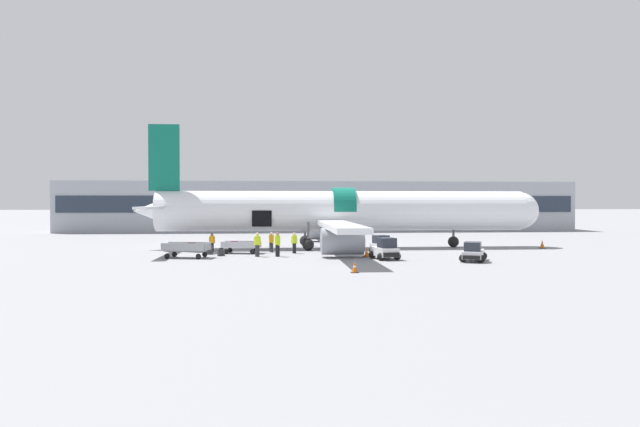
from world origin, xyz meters
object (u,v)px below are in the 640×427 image
ground_crew_loader_a (212,242)px  ground_crew_supervisor (257,244)px  baggage_cart_queued (188,250)px  ground_crew_marshal (294,242)px  baggage_tug_rear (383,246)px  baggage_tug_mid (473,253)px  ground_crew_helper (272,242)px  ground_crew_driver (278,244)px  suitcase_on_tarmac_spare (221,253)px  suitcase_on_tarmac_upright (210,250)px  airplane (338,212)px  baggage_tug_lead (385,250)px  ground_crew_loader_b (271,241)px  baggage_cart_loading (242,247)px

ground_crew_loader_a → ground_crew_supervisor: bearing=-47.7°
baggage_cart_queued → ground_crew_marshal: bearing=21.5°
baggage_tug_rear → baggage_cart_queued: bearing=-171.1°
baggage_tug_mid → ground_crew_marshal: bearing=149.8°
ground_crew_helper → ground_crew_loader_a: bearing=173.5°
baggage_tug_rear → ground_crew_driver: ground_crew_driver is taller
ground_crew_helper → suitcase_on_tarmac_spare: size_ratio=2.68×
baggage_tug_mid → suitcase_on_tarmac_upright: baggage_tug_mid is taller
ground_crew_driver → suitcase_on_tarmac_upright: 5.86m
airplane → ground_crew_driver: (-5.50, -7.57, -2.28)m
baggage_tug_mid → ground_crew_driver: 14.45m
baggage_tug_lead → suitcase_on_tarmac_upright: bearing=159.0°
baggage_cart_queued → ground_crew_driver: 6.71m
baggage_tug_rear → baggage_cart_queued: 15.35m
baggage_tug_rear → ground_crew_marshal: 7.16m
airplane → baggage_tug_rear: bearing=-62.5°
baggage_tug_lead → ground_crew_loader_a: bearing=151.4°
airplane → suitcase_on_tarmac_upright: airplane is taller
baggage_tug_mid → baggage_tug_lead: bearing=163.7°
baggage_cart_queued → ground_crew_helper: 7.58m
ground_crew_loader_a → ground_crew_driver: ground_crew_driver is taller
baggage_tug_rear → suitcase_on_tarmac_spare: 12.88m
baggage_tug_mid → baggage_tug_rear: baggage_tug_rear is taller
baggage_tug_mid → ground_crew_driver: (-13.70, 4.56, 0.37)m
baggage_tug_mid → baggage_tug_rear: 8.24m
ground_crew_loader_b → suitcase_on_tarmac_upright: (-4.85, -2.94, -0.45)m
ground_crew_marshal → ground_crew_driver: bearing=-117.7°
suitcase_on_tarmac_upright → suitcase_on_tarmac_spare: (1.03, -1.39, -0.09)m
baggage_tug_lead → baggage_tug_mid: size_ratio=0.77×
ground_crew_driver → ground_crew_supervisor: size_ratio=1.01×
airplane → ground_crew_loader_a: size_ratio=23.12×
ground_crew_loader_b → baggage_tug_rear: bearing=-20.4°
baggage_cart_queued → airplane: bearing=33.7°
baggage_tug_lead → ground_crew_loader_b: baggage_tug_lead is taller
suitcase_on_tarmac_spare → baggage_tug_mid: bearing=-16.7°
ground_crew_supervisor → baggage_cart_loading: bearing=114.8°
baggage_cart_loading → suitcase_on_tarmac_upright: baggage_cart_loading is taller
baggage_tug_mid → ground_crew_loader_b: size_ratio=2.27×
ground_crew_loader_b → suitcase_on_tarmac_upright: 5.69m
airplane → ground_crew_helper: 7.45m
suitcase_on_tarmac_upright → ground_crew_helper: bearing=17.5°
ground_crew_supervisor → suitcase_on_tarmac_spare: size_ratio=2.96×
baggage_tug_mid → ground_crew_helper: 16.45m
airplane → ground_crew_supervisor: size_ratio=19.94×
ground_crew_driver → ground_crew_marshal: bearing=62.3°
ground_crew_helper → ground_crew_driver: bearing=-82.9°
ground_crew_marshal → suitcase_on_tarmac_upright: ground_crew_marshal is taller
ground_crew_loader_a → ground_crew_supervisor: (3.86, -4.24, 0.13)m
baggage_cart_queued → ground_crew_driver: (6.68, 0.54, 0.38)m
airplane → baggage_cart_loading: airplane is taller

